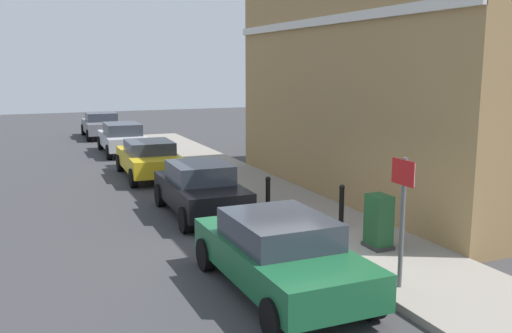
{
  "coord_description": "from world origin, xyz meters",
  "views": [
    {
      "loc": [
        -5.0,
        -10.35,
        3.99
      ],
      "look_at": [
        1.02,
        3.93,
        1.2
      ],
      "focal_mm": 39.64,
      "sensor_mm": 36.0,
      "label": 1
    }
  ],
  "objects_px": {
    "car_yellow": "(149,158)",
    "bollard_far_kerb": "(268,195)",
    "car_black": "(200,189)",
    "utility_cabinet": "(379,223)",
    "car_silver": "(122,138)",
    "car_grey": "(102,125)",
    "street_sign": "(403,203)",
    "bollard_near_cabinet": "(342,204)",
    "car_green": "(280,252)"
  },
  "relations": [
    {
      "from": "car_green",
      "to": "car_yellow",
      "type": "distance_m",
      "value": 11.25
    },
    {
      "from": "car_silver",
      "to": "bollard_near_cabinet",
      "type": "height_order",
      "value": "car_silver"
    },
    {
      "from": "car_silver",
      "to": "car_grey",
      "type": "relative_size",
      "value": 1.02
    },
    {
      "from": "car_silver",
      "to": "car_grey",
      "type": "distance_m",
      "value": 6.3
    },
    {
      "from": "bollard_far_kerb",
      "to": "street_sign",
      "type": "bearing_deg",
      "value": -87.89
    },
    {
      "from": "bollard_near_cabinet",
      "to": "bollard_far_kerb",
      "type": "height_order",
      "value": "same"
    },
    {
      "from": "car_yellow",
      "to": "bollard_far_kerb",
      "type": "height_order",
      "value": "car_yellow"
    },
    {
      "from": "car_black",
      "to": "car_yellow",
      "type": "height_order",
      "value": "car_black"
    },
    {
      "from": "car_silver",
      "to": "bollard_far_kerb",
      "type": "height_order",
      "value": "car_silver"
    },
    {
      "from": "car_yellow",
      "to": "bollard_near_cabinet",
      "type": "distance_m",
      "value": 9.02
    },
    {
      "from": "car_black",
      "to": "car_silver",
      "type": "relative_size",
      "value": 0.94
    },
    {
      "from": "bollard_far_kerb",
      "to": "car_yellow",
      "type": "bearing_deg",
      "value": 102.49
    },
    {
      "from": "car_yellow",
      "to": "utility_cabinet",
      "type": "distance_m",
      "value": 10.58
    },
    {
      "from": "car_yellow",
      "to": "street_sign",
      "type": "bearing_deg",
      "value": -170.22
    },
    {
      "from": "car_green",
      "to": "car_silver",
      "type": "distance_m",
      "value": 17.25
    },
    {
      "from": "utility_cabinet",
      "to": "bollard_far_kerb",
      "type": "bearing_deg",
      "value": 108.88
    },
    {
      "from": "car_green",
      "to": "bollard_near_cabinet",
      "type": "relative_size",
      "value": 4.1
    },
    {
      "from": "utility_cabinet",
      "to": "bollard_near_cabinet",
      "type": "bearing_deg",
      "value": 86.55
    },
    {
      "from": "car_green",
      "to": "car_yellow",
      "type": "height_order",
      "value": "car_green"
    },
    {
      "from": "car_yellow",
      "to": "bollard_near_cabinet",
      "type": "bearing_deg",
      "value": -160.49
    },
    {
      "from": "car_grey",
      "to": "bollard_near_cabinet",
      "type": "bearing_deg",
      "value": -171.44
    },
    {
      "from": "car_green",
      "to": "car_black",
      "type": "bearing_deg",
      "value": -3.38
    },
    {
      "from": "car_green",
      "to": "car_black",
      "type": "distance_m",
      "value": 5.53
    },
    {
      "from": "car_silver",
      "to": "bollard_near_cabinet",
      "type": "xyz_separation_m",
      "value": [
        2.69,
        -14.58,
        -0.03
      ]
    },
    {
      "from": "street_sign",
      "to": "car_grey",
      "type": "bearing_deg",
      "value": 94.02
    },
    {
      "from": "car_yellow",
      "to": "street_sign",
      "type": "height_order",
      "value": "street_sign"
    },
    {
      "from": "car_green",
      "to": "car_silver",
      "type": "height_order",
      "value": "car_silver"
    },
    {
      "from": "bollard_far_kerb",
      "to": "utility_cabinet",
      "type": "bearing_deg",
      "value": -71.12
    },
    {
      "from": "car_grey",
      "to": "street_sign",
      "type": "xyz_separation_m",
      "value": [
        1.72,
        -24.5,
        0.94
      ]
    },
    {
      "from": "car_green",
      "to": "utility_cabinet",
      "type": "height_order",
      "value": "car_green"
    },
    {
      "from": "car_grey",
      "to": "bollard_far_kerb",
      "type": "bearing_deg",
      "value": -174.39
    },
    {
      "from": "car_black",
      "to": "car_yellow",
      "type": "distance_m",
      "value": 5.72
    },
    {
      "from": "bollard_near_cabinet",
      "to": "bollard_far_kerb",
      "type": "distance_m",
      "value": 2.01
    },
    {
      "from": "car_yellow",
      "to": "bollard_far_kerb",
      "type": "xyz_separation_m",
      "value": [
        1.55,
        -6.98,
        -0.0
      ]
    },
    {
      "from": "car_yellow",
      "to": "street_sign",
      "type": "distance_m",
      "value": 12.36
    },
    {
      "from": "car_green",
      "to": "utility_cabinet",
      "type": "xyz_separation_m",
      "value": [
        2.8,
        1.01,
        -0.05
      ]
    },
    {
      "from": "car_grey",
      "to": "utility_cabinet",
      "type": "bearing_deg",
      "value": -172.23
    },
    {
      "from": "car_black",
      "to": "utility_cabinet",
      "type": "relative_size",
      "value": 3.43
    },
    {
      "from": "car_grey",
      "to": "bollard_far_kerb",
      "type": "relative_size",
      "value": 3.95
    },
    {
      "from": "bollard_far_kerb",
      "to": "car_black",
      "type": "bearing_deg",
      "value": 138.41
    },
    {
      "from": "car_green",
      "to": "car_grey",
      "type": "xyz_separation_m",
      "value": [
        0.15,
        23.54,
        -0.01
      ]
    },
    {
      "from": "car_silver",
      "to": "car_grey",
      "type": "height_order",
      "value": "car_silver"
    },
    {
      "from": "car_silver",
      "to": "car_black",
      "type": "bearing_deg",
      "value": -178.62
    },
    {
      "from": "car_grey",
      "to": "street_sign",
      "type": "distance_m",
      "value": 24.58
    },
    {
      "from": "car_silver",
      "to": "utility_cabinet",
      "type": "bearing_deg",
      "value": -169.82
    },
    {
      "from": "car_green",
      "to": "street_sign",
      "type": "height_order",
      "value": "street_sign"
    },
    {
      "from": "utility_cabinet",
      "to": "bollard_far_kerb",
      "type": "xyz_separation_m",
      "value": [
        -1.12,
        3.26,
        0.02
      ]
    },
    {
      "from": "utility_cabinet",
      "to": "bollard_near_cabinet",
      "type": "distance_m",
      "value": 1.66
    },
    {
      "from": "car_green",
      "to": "utility_cabinet",
      "type": "distance_m",
      "value": 2.97
    },
    {
      "from": "car_black",
      "to": "car_yellow",
      "type": "relative_size",
      "value": 0.93
    }
  ]
}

